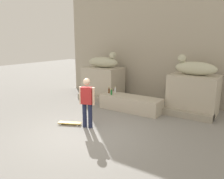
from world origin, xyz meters
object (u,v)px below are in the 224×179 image
(statue_reclining_left, at_px, (104,62))
(bottle_clear, at_px, (115,90))
(bottle_green, at_px, (111,92))
(skateboard, at_px, (70,123))
(skater, at_px, (87,101))
(bottle_brown, at_px, (109,91))
(statue_reclining_right, at_px, (194,68))

(statue_reclining_left, distance_m, bottle_clear, 1.93)
(bottle_green, bearing_deg, skateboard, -93.43)
(skater, bearing_deg, statue_reclining_left, -79.52)
(bottle_clear, relative_size, bottle_brown, 1.06)
(statue_reclining_left, bearing_deg, skateboard, -76.48)
(statue_reclining_left, relative_size, bottle_clear, 5.79)
(statue_reclining_left, bearing_deg, bottle_clear, -40.22)
(statue_reclining_right, bearing_deg, skater, 57.89)
(bottle_green, bearing_deg, bottle_brown, 141.80)
(skateboard, xyz_separation_m, bottle_clear, (0.08, 2.78, 0.65))
(statue_reclining_left, xyz_separation_m, statue_reclining_right, (4.34, -0.00, 0.00))
(skater, xyz_separation_m, bottle_brown, (-0.81, 2.44, -0.22))
(skater, relative_size, skateboard, 2.06)
(skater, bearing_deg, bottle_clear, -94.67)
(skater, distance_m, bottle_green, 2.29)
(statue_reclining_left, height_order, statue_reclining_right, same)
(skateboard, height_order, bottle_green, bottle_green)
(statue_reclining_right, bearing_deg, bottle_green, 26.50)
(statue_reclining_left, xyz_separation_m, bottle_clear, (1.28, -0.92, -1.11))
(skateboard, relative_size, bottle_brown, 3.03)
(bottle_green, bearing_deg, bottle_clear, 99.56)
(statue_reclining_right, height_order, skater, statue_reclining_right)
(bottle_green, bearing_deg, statue_reclining_left, 135.69)
(skateboard, bearing_deg, statue_reclining_left, -96.79)
(statue_reclining_right, xyz_separation_m, skateboard, (-3.14, -3.69, -1.75))
(statue_reclining_right, bearing_deg, bottle_clear, 19.46)
(statue_reclining_left, xyz_separation_m, skateboard, (1.21, -3.69, -1.75))
(statue_reclining_right, bearing_deg, skateboard, 52.42)
(skater, xyz_separation_m, skateboard, (-0.67, -0.16, -0.86))
(skateboard, height_order, bottle_clear, bottle_clear)
(skater, relative_size, bottle_clear, 5.90)
(skater, distance_m, skateboard, 1.10)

